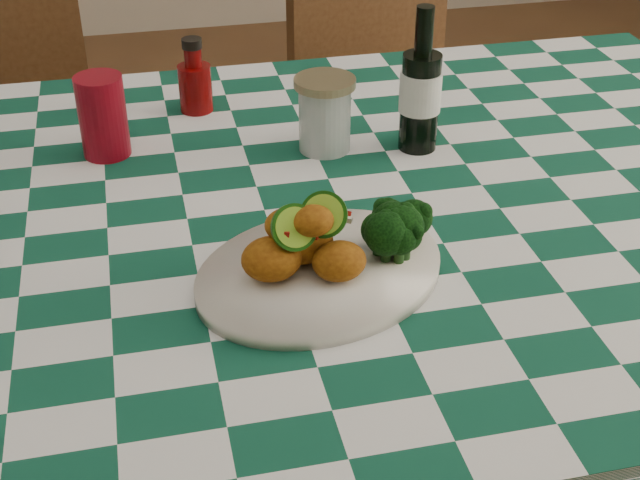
{
  "coord_description": "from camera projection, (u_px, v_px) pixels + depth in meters",
  "views": [
    {
      "loc": [
        -0.15,
        -1.01,
        1.39
      ],
      "look_at": [
        0.04,
        -0.17,
        0.84
      ],
      "focal_mm": 50.0,
      "sensor_mm": 36.0,
      "label": 1
    }
  ],
  "objects": [
    {
      "name": "dining_table",
      "position": [
        273.0,
        425.0,
        1.4
      ],
      "size": [
        1.66,
        1.06,
        0.79
      ],
      "primitive_type": null,
      "color": "#0F4833",
      "rests_on": "ground"
    },
    {
      "name": "red_tumbler",
      "position": [
        103.0,
        116.0,
        1.29
      ],
      "size": [
        0.08,
        0.08,
        0.12
      ],
      "primitive_type": "cylinder",
      "rotation": [
        0.0,
        0.0,
        0.22
      ],
      "color": "maroon",
      "rests_on": "dining_table"
    },
    {
      "name": "fried_chicken_pile",
      "position": [
        311.0,
        237.0,
        1.01
      ],
      "size": [
        0.13,
        0.1,
        0.08
      ],
      "primitive_type": null,
      "color": "#9F5C0F",
      "rests_on": "plate"
    },
    {
      "name": "broccoli_side",
      "position": [
        397.0,
        230.0,
        1.05
      ],
      "size": [
        0.08,
        0.08,
        0.06
      ],
      "primitive_type": null,
      "color": "black",
      "rests_on": "plate"
    },
    {
      "name": "mason_jar",
      "position": [
        325.0,
        114.0,
        1.3
      ],
      "size": [
        0.1,
        0.1,
        0.11
      ],
      "primitive_type": null,
      "rotation": [
        0.0,
        0.0,
        -0.14
      ],
      "color": "#B2BCBA",
      "rests_on": "dining_table"
    },
    {
      "name": "wooden_chair_right",
      "position": [
        405.0,
        169.0,
        2.03
      ],
      "size": [
        0.49,
        0.5,
        0.87
      ],
      "primitive_type": null,
      "rotation": [
        0.0,
        0.0,
        0.26
      ],
      "color": "#472814",
      "rests_on": "ground"
    },
    {
      "name": "ketchup_bottle",
      "position": [
        194.0,
        75.0,
        1.42
      ],
      "size": [
        0.07,
        0.07,
        0.12
      ],
      "primitive_type": null,
      "rotation": [
        0.0,
        0.0,
        0.39
      ],
      "color": "#610405",
      "rests_on": "dining_table"
    },
    {
      "name": "plate",
      "position": [
        320.0,
        273.0,
        1.04
      ],
      "size": [
        0.38,
        0.34,
        0.02
      ],
      "primitive_type": null,
      "rotation": [
        0.0,
        0.0,
        0.39
      ],
      "color": "silver",
      "rests_on": "dining_table"
    },
    {
      "name": "beer_bottle",
      "position": [
        421.0,
        80.0,
        1.28
      ],
      "size": [
        0.07,
        0.07,
        0.22
      ],
      "primitive_type": null,
      "rotation": [
        0.0,
        0.0,
        0.14
      ],
      "color": "black",
      "rests_on": "dining_table"
    }
  ]
}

